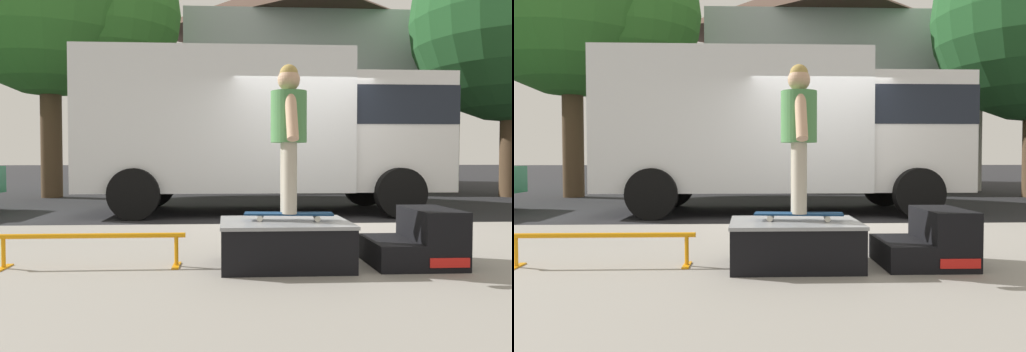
{
  "view_description": "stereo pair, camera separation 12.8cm",
  "coord_description": "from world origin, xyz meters",
  "views": [
    {
      "loc": [
        -1.39,
        -7.74,
        1.07
      ],
      "look_at": [
        -1.03,
        -1.73,
        0.86
      ],
      "focal_mm": 35.27,
      "sensor_mm": 36.0,
      "label": 1
    },
    {
      "loc": [
        -1.27,
        -7.74,
        1.07
      ],
      "look_at": [
        -1.03,
        -1.73,
        0.86
      ],
      "focal_mm": 35.27,
      "sensor_mm": 36.0,
      "label": 2
    }
  ],
  "objects": [
    {
      "name": "ground_plane",
      "position": [
        0.0,
        0.0,
        0.0
      ],
      "size": [
        140.0,
        140.0,
        0.0
      ],
      "primitive_type": "plane",
      "color": "black"
    },
    {
      "name": "kicker_ramp",
      "position": [
        0.33,
        -3.35,
        0.33
      ],
      "size": [
        0.76,
        0.77,
        0.5
      ],
      "color": "black",
      "rests_on": "sidewalk_slab"
    },
    {
      "name": "skateboard",
      "position": [
        -0.84,
        -3.33,
        0.58
      ],
      "size": [
        0.8,
        0.28,
        0.07
      ],
      "color": "navy",
      "rests_on": "skate_box"
    },
    {
      "name": "box_truck",
      "position": [
        -0.61,
        2.2,
        1.7
      ],
      "size": [
        6.91,
        2.63,
        3.05
      ],
      "color": "white",
      "rests_on": "ground"
    },
    {
      "name": "skater_kid",
      "position": [
        -0.84,
        -3.33,
        1.36
      ],
      "size": [
        0.32,
        0.67,
        1.31
      ],
      "color": "#B7AD99",
      "rests_on": "skateboard"
    },
    {
      "name": "grind_rail",
      "position": [
        -2.57,
        -3.31,
        0.35
      ],
      "size": [
        1.64,
        0.28,
        0.3
      ],
      "color": "orange",
      "rests_on": "sidewalk_slab"
    },
    {
      "name": "house_behind",
      "position": [
        1.73,
        12.44,
        4.24
      ],
      "size": [
        9.54,
        8.22,
        8.4
      ],
      "color": "silver",
      "rests_on": "ground"
    },
    {
      "name": "skate_box",
      "position": [
        -0.88,
        -3.35,
        0.33
      ],
      "size": [
        1.13,
        0.85,
        0.4
      ],
      "color": "black",
      "rests_on": "sidewalk_slab"
    },
    {
      "name": "sidewalk_slab",
      "position": [
        0.0,
        -3.0,
        0.06
      ],
      "size": [
        50.0,
        5.0,
        0.12
      ],
      "primitive_type": "cube",
      "color": "gray",
      "rests_on": "ground"
    }
  ]
}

